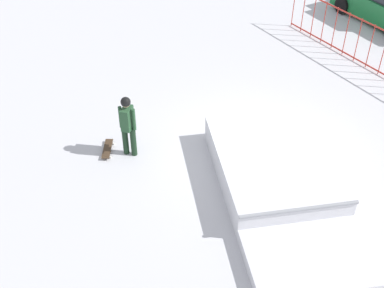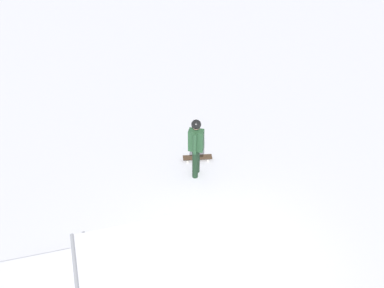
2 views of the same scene
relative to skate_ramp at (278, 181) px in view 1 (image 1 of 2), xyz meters
name	(u,v)px [view 1 (image 1 of 2)]	position (x,y,z in m)	size (l,w,h in m)	color
ground_plane	(251,149)	(-1.60, 0.31, -0.32)	(60.00, 60.00, 0.00)	silver
skate_ramp	(278,181)	(0.00, 0.00, 0.00)	(5.94, 4.17, 0.74)	silver
skater	(128,122)	(-2.92, -2.53, 0.69)	(0.42, 0.42, 1.73)	black
skateboard	(107,149)	(-3.30, -3.02, -0.24)	(0.80, 0.56, 0.09)	#3F2D1E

